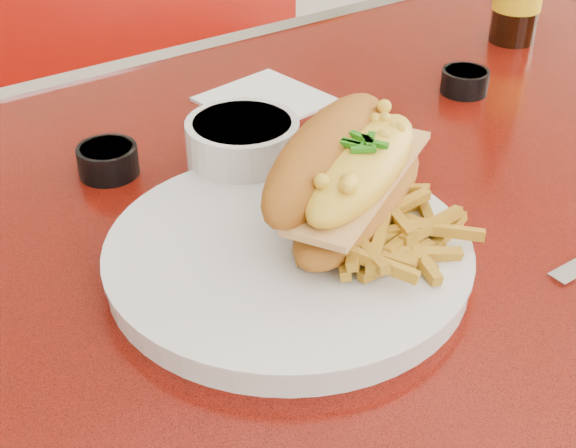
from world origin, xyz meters
TOP-DOWN VIEW (x-y plane):
  - diner_table at (0.00, 0.00)m, footprint 1.23×0.83m
  - booth_bench_far at (0.00, 0.81)m, footprint 1.20×0.51m
  - dinner_plate at (-0.11, -0.04)m, footprint 0.30×0.30m
  - mac_hoagie at (-0.05, -0.03)m, footprint 0.23×0.19m
  - fries_pile at (-0.05, -0.07)m, footprint 0.12×0.11m
  - fork at (-0.05, -0.03)m, footprint 0.02×0.14m
  - gravy_ramekin at (-0.07, 0.10)m, footprint 0.12×0.12m
  - sauce_cup_left at (-0.17, 0.17)m, footprint 0.07×0.07m
  - sauce_cup_right at (0.23, 0.12)m, footprint 0.06×0.06m
  - paper_napkin at (0.04, 0.22)m, footprint 0.13×0.13m

SIDE VIEW (x-z plane):
  - booth_bench_far at x=0.00m, z-range -0.16..0.74m
  - diner_table at x=0.00m, z-range 0.22..0.99m
  - paper_napkin at x=0.04m, z-range 0.77..0.77m
  - dinner_plate at x=-0.11m, z-range 0.77..0.79m
  - sauce_cup_right at x=0.23m, z-range 0.77..0.80m
  - sauce_cup_left at x=-0.17m, z-range 0.77..0.80m
  - fork at x=-0.05m, z-range 0.79..0.79m
  - gravy_ramekin at x=-0.07m, z-range 0.77..0.83m
  - fries_pile at x=-0.05m, z-range 0.79..0.82m
  - mac_hoagie at x=-0.05m, z-range 0.78..0.87m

